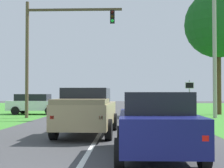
# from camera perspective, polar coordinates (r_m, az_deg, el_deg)

# --- Properties ---
(ground_plane) EXTENTS (120.00, 120.00, 0.00)m
(ground_plane) POSITION_cam_1_polar(r_m,az_deg,el_deg) (15.74, -1.81, -8.01)
(ground_plane) COLOR #424244
(red_suv_near) EXTENTS (2.20, 4.72, 1.79)m
(red_suv_near) POSITION_cam_1_polar(r_m,az_deg,el_deg) (9.46, 7.39, -6.46)
(red_suv_near) COLOR navy
(red_suv_near) RESTS_ON ground_plane
(pickup_truck_lead) EXTENTS (2.47, 5.62, 1.98)m
(pickup_truck_lead) POSITION_cam_1_polar(r_m,az_deg,el_deg) (14.33, -4.26, -4.56)
(pickup_truck_lead) COLOR tan
(pickup_truck_lead) RESTS_ON ground_plane
(traffic_light) EXTENTS (6.94, 0.40, 8.36)m
(traffic_light) POSITION_cam_1_polar(r_m,az_deg,el_deg) (24.65, -10.44, 7.01)
(traffic_light) COLOR brown
(traffic_light) RESTS_ON ground_plane
(keep_moving_sign) EXTENTS (0.60, 0.09, 2.64)m
(keep_moving_sign) POSITION_cam_1_polar(r_m,az_deg,el_deg) (23.26, 13.00, -1.73)
(keep_moving_sign) COLOR gray
(keep_moving_sign) RESTS_ON ground_plane
(oak_tree_right) EXTENTS (5.67, 5.67, 10.42)m
(oak_tree_right) POSITION_cam_1_polar(r_m,az_deg,el_deg) (29.92, 17.62, 9.67)
(oak_tree_right) COLOR #4C351E
(oak_tree_right) RESTS_ON ground_plane
(crossing_suv_far) EXTENTS (4.60, 2.22, 1.70)m
(crossing_suv_far) POSITION_cam_1_polar(r_m,az_deg,el_deg) (29.05, -12.93, -3.25)
(crossing_suv_far) COLOR silver
(crossing_suv_far) RESTS_ON ground_plane
(utility_pole_right) EXTENTS (0.28, 0.28, 10.31)m
(utility_pole_right) POSITION_cam_1_polar(r_m,az_deg,el_deg) (25.32, 16.99, 6.19)
(utility_pole_right) COLOR #9E998E
(utility_pole_right) RESTS_ON ground_plane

